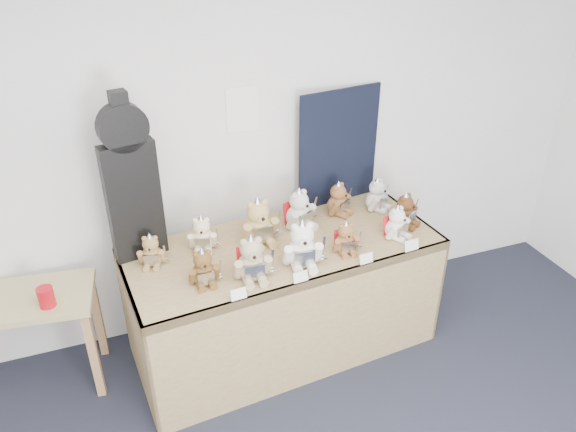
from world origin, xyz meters
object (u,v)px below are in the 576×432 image
object	(u,v)px
teddy_front_far_right	(397,224)
teddy_back_end	(377,196)
teddy_front_centre	(302,247)
teddy_back_far_left	(151,252)
guitar_case	(131,181)
teddy_back_right	(339,200)
teddy_front_left	(252,260)
teddy_back_centre_left	(259,223)
teddy_front_far_left	(204,269)
teddy_front_right	(346,239)
teddy_back_left	(202,235)
display_table	(289,274)
teddy_back_centre_right	(300,211)
red_cup	(46,297)
teddy_front_end	(405,212)
side_table	(25,314)

from	to	relation	value
teddy_front_far_right	teddy_back_end	bearing A→B (deg)	56.35
teddy_front_centre	teddy_back_far_left	bearing A→B (deg)	168.33
guitar_case	teddy_back_right	xyz separation A→B (m)	(1.36, 0.05, -0.40)
teddy_front_left	teddy_back_centre_left	bearing A→B (deg)	69.51
teddy_front_far_left	teddy_front_far_right	size ratio (longest dim) A/B	1.00
teddy_back_centre_left	teddy_back_far_left	bearing A→B (deg)	175.48
teddy_front_far_left	teddy_front_far_right	bearing A→B (deg)	2.18
teddy_front_left	teddy_front_right	world-z (taller)	teddy_front_left
teddy_front_right	teddy_back_far_left	xyz separation A→B (m)	(-1.15, 0.28, -0.00)
teddy_front_right	teddy_back_left	xyz separation A→B (m)	(-0.82, 0.34, 0.01)
teddy_front_left	teddy_front_far_right	distance (m)	1.01
display_table	teddy_back_centre_left	bearing A→B (deg)	124.37
teddy_back_left	teddy_back_end	world-z (taller)	teddy_back_end
teddy_back_centre_right	teddy_back_far_left	size ratio (longest dim) A/B	1.35
red_cup	teddy_front_left	world-z (taller)	teddy_front_left
red_cup	teddy_front_far_right	world-z (taller)	teddy_front_far_right
teddy_back_centre_left	teddy_front_end	bearing A→B (deg)	-14.35
teddy_back_centre_right	teddy_back_far_left	distance (m)	1.00
side_table	teddy_front_left	bearing A→B (deg)	-12.72
teddy_front_centre	teddy_front_right	xyz separation A→B (m)	(0.30, 0.04, -0.04)
teddy_front_centre	teddy_front_end	distance (m)	0.84
display_table	teddy_front_far_left	bearing A→B (deg)	-170.85
side_table	teddy_back_left	xyz separation A→B (m)	(1.10, -0.07, 0.37)
teddy_front_centre	teddy_front_end	size ratio (longest dim) A/B	1.27
teddy_back_right	teddy_front_right	bearing A→B (deg)	-141.96
teddy_front_far_left	teddy_front_right	xyz separation A→B (m)	(0.90, 0.02, -0.01)
teddy_back_centre_left	teddy_back_end	world-z (taller)	teddy_back_centre_left
teddy_back_centre_right	teddy_back_right	bearing A→B (deg)	-11.86
side_table	teddy_back_centre_right	size ratio (longest dim) A/B	2.89
red_cup	teddy_back_right	xyz separation A→B (m)	(1.93, 0.18, 0.18)
teddy_front_right	teddy_back_right	bearing A→B (deg)	74.14
teddy_front_far_left	teddy_back_far_left	bearing A→B (deg)	130.07
side_table	teddy_back_far_left	bearing A→B (deg)	-2.54
display_table	side_table	distance (m)	1.63
red_cup	teddy_back_far_left	size ratio (longest dim) A/B	0.55
guitar_case	teddy_front_centre	xyz separation A→B (m)	(0.89, -0.45, -0.38)
teddy_front_right	teddy_front_far_right	world-z (taller)	teddy_front_far_right
teddy_front_centre	teddy_back_left	xyz separation A→B (m)	(-0.52, 0.38, -0.03)
teddy_front_centre	teddy_front_left	bearing A→B (deg)	-167.15
side_table	teddy_front_left	distance (m)	1.44
teddy_back_left	teddy_back_end	size ratio (longest dim) A/B	0.98
teddy_back_right	red_cup	bearing A→B (deg)	153.02
teddy_back_centre_right	teddy_back_end	bearing A→B (deg)	-21.16
display_table	guitar_case	xyz separation A→B (m)	(-0.87, 0.29, 0.68)
teddy_back_left	teddy_back_end	distance (m)	1.27
teddy_front_right	teddy_back_centre_left	xyz separation A→B (m)	(-0.47, 0.30, 0.04)
red_cup	teddy_front_far_right	bearing A→B (deg)	-6.19
side_table	teddy_front_centre	distance (m)	1.73
teddy_front_right	teddy_back_centre_right	bearing A→B (deg)	116.11
teddy_front_centre	display_table	bearing A→B (deg)	106.84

